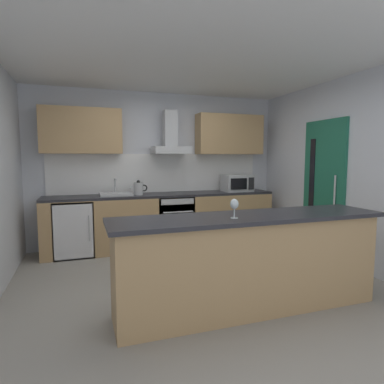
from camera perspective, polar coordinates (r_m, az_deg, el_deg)
name	(u,v)px	position (r m, az deg, el deg)	size (l,w,h in m)	color
ground	(197,282)	(4.12, 0.82, -15.43)	(5.30, 4.93, 0.02)	gray
ceiling	(197,59)	(3.99, 0.89, 22.23)	(5.30, 4.93, 0.02)	white
wall_back	(158,169)	(5.78, -5.92, 4.04)	(5.30, 0.12, 2.60)	silver
wall_right	(346,172)	(5.03, 25.36, 3.21)	(0.12, 4.93, 2.60)	silver
backsplash_tile	(159,173)	(5.72, -5.75, 3.31)	(3.66, 0.02, 0.66)	white
counter_back	(164,220)	(5.51, -4.94, -4.95)	(3.79, 0.60, 0.90)	tan
counter_island	(250,262)	(3.31, 10.07, -11.99)	(2.72, 0.64, 0.95)	tan
upper_cabinets	(161,133)	(5.57, -5.45, 10.25)	(3.74, 0.32, 0.70)	tan
side_door	(323,189)	(5.26, 21.97, 0.46)	(0.08, 0.85, 2.05)	#1E664C
oven	(173,219)	(5.52, -3.34, -4.81)	(0.60, 0.62, 0.80)	slate
refrigerator	(74,228)	(5.34, -19.95, -5.93)	(0.58, 0.60, 0.85)	white
microwave	(237,183)	(5.84, 7.90, 1.57)	(0.50, 0.38, 0.30)	#B7BABC
sink	(116,194)	(5.30, -13.15, -0.30)	(0.50, 0.40, 0.26)	silver
kettle	(139,188)	(5.29, -9.33, 0.61)	(0.29, 0.15, 0.24)	#B7BABC
range_hood	(170,140)	(5.56, -3.78, 9.00)	(0.62, 0.45, 0.72)	#B7BABC
wine_glass	(234,205)	(2.99, 7.42, -2.23)	(0.08, 0.08, 0.18)	silver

